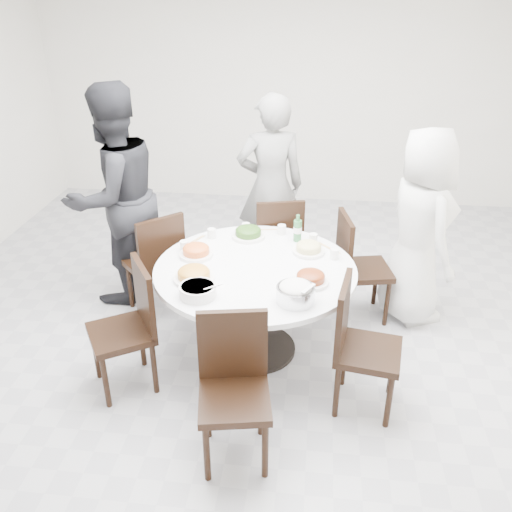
# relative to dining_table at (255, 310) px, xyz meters

# --- Properties ---
(floor) EXTENTS (6.00, 6.00, 0.01)m
(floor) POSITION_rel_dining_table_xyz_m (-0.06, 0.34, -0.38)
(floor) COLOR #AEAEB3
(floor) RESTS_ON ground
(wall_back) EXTENTS (6.00, 0.01, 2.80)m
(wall_back) POSITION_rel_dining_table_xyz_m (-0.06, 3.34, 1.02)
(wall_back) COLOR white
(wall_back) RESTS_ON ground
(dining_table) EXTENTS (1.50, 1.50, 0.75)m
(dining_table) POSITION_rel_dining_table_xyz_m (0.00, 0.00, 0.00)
(dining_table) COLOR white
(dining_table) RESTS_ON floor
(chair_ne) EXTENTS (0.50, 0.50, 0.95)m
(chair_ne) POSITION_rel_dining_table_xyz_m (0.86, 0.60, 0.10)
(chair_ne) COLOR black
(chair_ne) RESTS_ON floor
(chair_n) EXTENTS (0.51, 0.51, 0.95)m
(chair_n) POSITION_rel_dining_table_xyz_m (0.08, 1.00, 0.10)
(chair_n) COLOR black
(chair_n) RESTS_ON floor
(chair_nw) EXTENTS (0.59, 0.59, 0.95)m
(chair_nw) POSITION_rel_dining_table_xyz_m (-0.94, 0.49, 0.10)
(chair_nw) COLOR black
(chair_nw) RESTS_ON floor
(chair_sw) EXTENTS (0.58, 0.58, 0.95)m
(chair_sw) POSITION_rel_dining_table_xyz_m (-0.88, -0.52, 0.10)
(chair_sw) COLOR black
(chair_sw) RESTS_ON floor
(chair_s) EXTENTS (0.49, 0.49, 0.95)m
(chair_s) POSITION_rel_dining_table_xyz_m (0.00, -1.08, 0.10)
(chair_s) COLOR black
(chair_s) RESTS_ON floor
(chair_se) EXTENTS (0.48, 0.48, 0.95)m
(chair_se) POSITION_rel_dining_table_xyz_m (0.82, -0.52, 0.10)
(chair_se) COLOR black
(chair_se) RESTS_ON floor
(diner_right) EXTENTS (0.78, 0.94, 1.66)m
(diner_right) POSITION_rel_dining_table_xyz_m (1.27, 0.68, 0.45)
(diner_right) COLOR silver
(diner_right) RESTS_ON floor
(diner_middle) EXTENTS (0.73, 0.57, 1.76)m
(diner_middle) POSITION_rel_dining_table_xyz_m (-0.02, 1.36, 0.51)
(diner_middle) COLOR black
(diner_middle) RESTS_ON floor
(diner_left) EXTENTS (1.14, 1.19, 1.93)m
(diner_left) POSITION_rel_dining_table_xyz_m (-1.30, 0.72, 0.59)
(diner_left) COLOR black
(diner_left) RESTS_ON floor
(dish_greens) EXTENTS (0.27, 0.27, 0.07)m
(dish_greens) POSITION_rel_dining_table_xyz_m (-0.12, 0.50, 0.41)
(dish_greens) COLOR white
(dish_greens) RESTS_ON dining_table
(dish_pale) EXTENTS (0.25, 0.25, 0.07)m
(dish_pale) POSITION_rel_dining_table_xyz_m (0.38, 0.28, 0.41)
(dish_pale) COLOR white
(dish_pale) RESTS_ON dining_table
(dish_orange) EXTENTS (0.26, 0.26, 0.07)m
(dish_orange) POSITION_rel_dining_table_xyz_m (-0.47, 0.13, 0.41)
(dish_orange) COLOR white
(dish_orange) RESTS_ON dining_table
(dish_redbrown) EXTENTS (0.25, 0.25, 0.06)m
(dish_redbrown) POSITION_rel_dining_table_xyz_m (0.41, -0.18, 0.41)
(dish_redbrown) COLOR white
(dish_redbrown) RESTS_ON dining_table
(dish_tofu) EXTENTS (0.29, 0.29, 0.08)m
(dish_tofu) POSITION_rel_dining_table_xyz_m (-0.41, -0.23, 0.41)
(dish_tofu) COLOR white
(dish_tofu) RESTS_ON dining_table
(rice_bowl) EXTENTS (0.26, 0.26, 0.11)m
(rice_bowl) POSITION_rel_dining_table_xyz_m (0.32, -0.43, 0.43)
(rice_bowl) COLOR silver
(rice_bowl) RESTS_ON dining_table
(soup_bowl) EXTENTS (0.25, 0.25, 0.08)m
(soup_bowl) POSITION_rel_dining_table_xyz_m (-0.34, -0.44, 0.41)
(soup_bowl) COLOR white
(soup_bowl) RESTS_ON dining_table
(beverage_bottle) EXTENTS (0.07, 0.07, 0.23)m
(beverage_bottle) POSITION_rel_dining_table_xyz_m (0.29, 0.49, 0.49)
(beverage_bottle) COLOR #2A6A35
(beverage_bottle) RESTS_ON dining_table
(tea_cups) EXTENTS (0.07, 0.07, 0.08)m
(tea_cups) POSITION_rel_dining_table_xyz_m (-0.02, 0.63, 0.42)
(tea_cups) COLOR white
(tea_cups) RESTS_ON dining_table
(chopsticks) EXTENTS (0.24, 0.04, 0.01)m
(chopsticks) POSITION_rel_dining_table_xyz_m (-0.02, 0.64, 0.38)
(chopsticks) COLOR tan
(chopsticks) RESTS_ON dining_table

